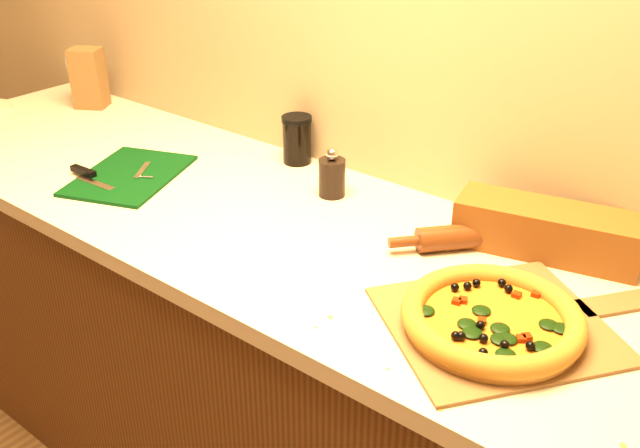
{
  "coord_description": "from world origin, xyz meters",
  "views": [
    {
      "loc": [
        0.83,
        0.36,
        1.65
      ],
      "look_at": [
        0.02,
        1.38,
        0.96
      ],
      "focal_mm": 40.0,
      "sensor_mm": 36.0,
      "label": 1
    }
  ],
  "objects_px": {
    "cutting_board": "(128,175)",
    "rolling_pin": "(479,235)",
    "pizza_peel": "(504,323)",
    "pepper_grinder": "(332,176)",
    "dark_jar": "(297,139)",
    "pizza": "(492,319)",
    "wine_glass": "(77,64)"
  },
  "relations": [
    {
      "from": "pepper_grinder",
      "to": "pizza",
      "type": "bearing_deg",
      "value": -25.3
    },
    {
      "from": "cutting_board",
      "to": "dark_jar",
      "type": "distance_m",
      "value": 0.45
    },
    {
      "from": "wine_glass",
      "to": "dark_jar",
      "type": "xyz_separation_m",
      "value": [
        0.87,
        0.07,
        -0.07
      ]
    },
    {
      "from": "pizza_peel",
      "to": "dark_jar",
      "type": "xyz_separation_m",
      "value": [
        -0.76,
        0.33,
        0.06
      ]
    },
    {
      "from": "pizza_peel",
      "to": "rolling_pin",
      "type": "relative_size",
      "value": 1.69
    },
    {
      "from": "cutting_board",
      "to": "pepper_grinder",
      "type": "relative_size",
      "value": 3.12
    },
    {
      "from": "pizza_peel",
      "to": "pepper_grinder",
      "type": "relative_size",
      "value": 4.27
    },
    {
      "from": "pizza_peel",
      "to": "wine_glass",
      "type": "distance_m",
      "value": 1.65
    },
    {
      "from": "pizza_peel",
      "to": "cutting_board",
      "type": "relative_size",
      "value": 1.37
    },
    {
      "from": "cutting_board",
      "to": "rolling_pin",
      "type": "bearing_deg",
      "value": -6.08
    },
    {
      "from": "cutting_board",
      "to": "wine_glass",
      "type": "height_order",
      "value": "wine_glass"
    },
    {
      "from": "pepper_grinder",
      "to": "rolling_pin",
      "type": "xyz_separation_m",
      "value": [
        0.4,
        -0.0,
        -0.02
      ]
    },
    {
      "from": "cutting_board",
      "to": "rolling_pin",
      "type": "relative_size",
      "value": 1.23
    },
    {
      "from": "pizza_peel",
      "to": "dark_jar",
      "type": "bearing_deg",
      "value": -167.68
    },
    {
      "from": "wine_glass",
      "to": "cutting_board",
      "type": "bearing_deg",
      "value": -25.33
    },
    {
      "from": "dark_jar",
      "to": "pizza",
      "type": "bearing_deg",
      "value": -25.94
    },
    {
      "from": "pepper_grinder",
      "to": "dark_jar",
      "type": "bearing_deg",
      "value": 152.32
    },
    {
      "from": "pizza",
      "to": "wine_glass",
      "type": "distance_m",
      "value": 1.65
    },
    {
      "from": "pizza_peel",
      "to": "cutting_board",
      "type": "xyz_separation_m",
      "value": [
        -1.04,
        -0.01,
        0.0
      ]
    },
    {
      "from": "pizza",
      "to": "rolling_pin",
      "type": "height_order",
      "value": "rolling_pin"
    },
    {
      "from": "rolling_pin",
      "to": "wine_glass",
      "type": "height_order",
      "value": "wine_glass"
    },
    {
      "from": "wine_glass",
      "to": "dark_jar",
      "type": "bearing_deg",
      "value": 4.37
    },
    {
      "from": "wine_glass",
      "to": "dark_jar",
      "type": "distance_m",
      "value": 0.87
    },
    {
      "from": "pizza_peel",
      "to": "pizza",
      "type": "height_order",
      "value": "pizza"
    },
    {
      "from": "pizza",
      "to": "pepper_grinder",
      "type": "bearing_deg",
      "value": 154.7
    },
    {
      "from": "dark_jar",
      "to": "cutting_board",
      "type": "bearing_deg",
      "value": -128.46
    },
    {
      "from": "pizza_peel",
      "to": "pizza",
      "type": "xyz_separation_m",
      "value": [
        -0.01,
        -0.03,
        0.02
      ]
    },
    {
      "from": "pizza_peel",
      "to": "cutting_board",
      "type": "height_order",
      "value": "cutting_board"
    },
    {
      "from": "rolling_pin",
      "to": "dark_jar",
      "type": "xyz_separation_m",
      "value": [
        -0.59,
        0.11,
        0.04
      ]
    },
    {
      "from": "pepper_grinder",
      "to": "rolling_pin",
      "type": "height_order",
      "value": "pepper_grinder"
    },
    {
      "from": "pizza",
      "to": "cutting_board",
      "type": "relative_size",
      "value": 0.83
    },
    {
      "from": "pizza_peel",
      "to": "wine_glass",
      "type": "height_order",
      "value": "wine_glass"
    }
  ]
}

